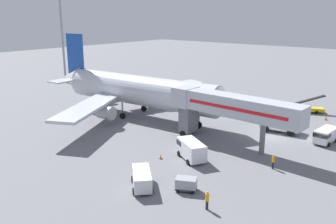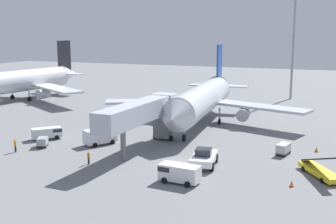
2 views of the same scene
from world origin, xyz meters
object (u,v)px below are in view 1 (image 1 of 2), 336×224
Objects in this scene: ground_crew_worker_midground at (207,200)px; safety_cone_bravo at (248,102)px; pushback_tug at (281,125)px; apron_light_mast at (60,9)px; airplane_at_gate at (136,90)px; service_van_far_center at (191,149)px; safety_cone_alpha at (161,157)px; service_van_far_right at (142,177)px; safety_cone_charlie at (326,118)px; baggage_cart_rear_right at (253,107)px; ground_crew_worker_foreground at (273,161)px; baggage_cart_mid_left at (186,184)px; service_van_near_center at (326,135)px; belt_loader_truck at (304,108)px; jet_bridge at (226,107)px.

ground_crew_worker_midground is 2.41× the size of safety_cone_bravo.
apron_light_mast is at bearing 86.90° from pushback_tug.
airplane_at_gate reaches higher than pushback_tug.
ground_crew_worker_midground is at bearing -157.46° from safety_cone_bravo.
service_van_far_center is 9.01× the size of safety_cone_alpha.
pushback_tug reaches higher than service_van_far_right.
airplane_at_gate is 52.67× the size of safety_cone_charlie.
ground_crew_worker_midground reaches higher than service_van_far_right.
service_van_far_right is at bearing -171.74° from baggage_cart_rear_right.
safety_cone_bravo is at bearing 43.88° from pushback_tug.
ground_crew_worker_foreground is at bearing -104.53° from apron_light_mast.
baggage_cart_rear_right reaches higher than safety_cone_alpha.
baggage_cart_mid_left is 8.79m from safety_cone_alpha.
service_van_near_center reaches higher than baggage_cart_mid_left.
pushback_tug reaches higher than baggage_cart_mid_left.
pushback_tug is 1.31× the size of service_van_near_center.
pushback_tug is at bearing -93.10° from apron_light_mast.
belt_loader_truck is at bearing 61.39° from safety_cone_charlie.
safety_cone_charlie reaches higher than safety_cone_alpha.
jet_bridge reaches higher than ground_crew_worker_foreground.
jet_bridge reaches higher than safety_cone_charlie.
belt_loader_truck is at bearing -9.81° from safety_cone_alpha.
airplane_at_gate is 31.05m from belt_loader_truck.
service_van_far_center is 6.93× the size of safety_cone_charlie.
jet_bridge reaches higher than ground_crew_worker_midground.
safety_cone_bravo is at bearing -79.14° from apron_light_mast.
jet_bridge reaches higher than safety_cone_bravo.
belt_loader_truck is at bearing -3.48° from service_van_far_right.
service_van_near_center reaches higher than safety_cone_charlie.
safety_cone_bravo is (20.34, -11.42, -4.28)m from airplane_at_gate.
safety_cone_alpha is (6.31, 11.16, -0.70)m from ground_crew_worker_midground.
pushback_tug is at bearing -13.91° from service_van_far_center.
airplane_at_gate is 21.19× the size of ground_crew_worker_midground.
safety_cone_bravo reaches higher than safety_cone_alpha.
pushback_tug is 11.60m from safety_cone_charlie.
ground_crew_worker_midground is (0.58, -7.81, -0.07)m from service_van_far_right.
jet_bridge is at bearing 0.02° from service_van_far_right.
ground_crew_worker_midground is at bearing -159.56° from baggage_cart_rear_right.
jet_bridge is at bearing 131.43° from service_van_near_center.
service_van_near_center is at bearing -93.43° from apron_light_mast.
ground_crew_worker_foreground is (-3.54, -8.70, -4.45)m from jet_bridge.
belt_loader_truck reaches higher than baggage_cart_mid_left.
jet_bridge reaches higher than baggage_cart_mid_left.
apron_light_mast is at bearing 65.50° from ground_crew_worker_midground.
service_van_near_center is 13.10m from ground_crew_worker_foreground.
ground_crew_worker_midground is (-16.04, -7.82, -4.39)m from jet_bridge.
airplane_at_gate is 29.28m from ground_crew_worker_foreground.
apron_light_mast reaches higher than ground_crew_worker_midground.
ground_crew_worker_midground is at bearing 173.61° from service_van_near_center.
service_van_far_right is (-16.62, -0.00, -4.32)m from jet_bridge.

